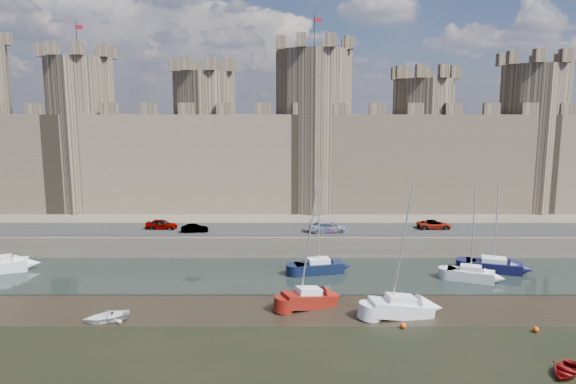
# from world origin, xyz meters

# --- Properties ---
(water_channel) EXTENTS (160.00, 12.00, 0.08)m
(water_channel) POSITION_xyz_m (0.00, 24.00, 0.04)
(water_channel) COLOR black
(water_channel) RESTS_ON ground
(quay) EXTENTS (160.00, 60.00, 2.50)m
(quay) POSITION_xyz_m (0.00, 60.00, 1.25)
(quay) COLOR #4C443A
(quay) RESTS_ON ground
(road) EXTENTS (160.00, 7.00, 0.10)m
(road) POSITION_xyz_m (0.00, 34.00, 2.55)
(road) COLOR black
(road) RESTS_ON quay
(castle) EXTENTS (108.50, 11.00, 29.00)m
(castle) POSITION_xyz_m (-0.64, 48.00, 11.67)
(castle) COLOR #42382B
(castle) RESTS_ON quay
(car_0) EXTENTS (3.93, 1.79, 1.31)m
(car_0) POSITION_xyz_m (-17.38, 34.12, 3.15)
(car_0) COLOR gray
(car_0) RESTS_ON quay
(car_1) EXTENTS (3.35, 1.56, 1.06)m
(car_1) POSITION_xyz_m (-12.99, 32.41, 3.03)
(car_1) COLOR gray
(car_1) RESTS_ON quay
(car_2) EXTENTS (4.74, 2.27, 1.33)m
(car_2) POSITION_xyz_m (3.07, 32.43, 3.17)
(car_2) COLOR gray
(car_2) RESTS_ON quay
(car_3) EXTENTS (4.20, 2.02, 1.15)m
(car_3) POSITION_xyz_m (16.36, 34.31, 3.08)
(car_3) COLOR gray
(car_3) RESTS_ON quay
(sailboat_1) EXTENTS (5.39, 3.06, 10.17)m
(sailboat_1) POSITION_xyz_m (1.48, 24.43, 0.80)
(sailboat_1) COLOR black
(sailboat_1) RESTS_ON ground
(sailboat_2) EXTENTS (4.87, 3.29, 9.79)m
(sailboat_2) POSITION_xyz_m (16.69, 22.05, 0.79)
(sailboat_2) COLOR silver
(sailboat_2) RESTS_ON ground
(sailboat_3) EXTENTS (5.93, 3.79, 9.70)m
(sailboat_3) POSITION_xyz_m (20.17, 24.99, 0.76)
(sailboat_3) COLOR black
(sailboat_3) RESTS_ON ground
(sailboat_4) EXTENTS (5.08, 3.61, 11.09)m
(sailboat_4) POSITION_xyz_m (0.08, 15.16, 0.80)
(sailboat_4) COLOR #66120B
(sailboat_4) RESTS_ON ground
(sailboat_5) EXTENTS (5.54, 2.90, 11.37)m
(sailboat_5) POSITION_xyz_m (7.67, 13.12, 0.80)
(sailboat_5) COLOR silver
(sailboat_5) RESTS_ON ground
(dinghy_4) EXTENTS (3.51, 3.59, 0.61)m
(dinghy_4) POSITION_xyz_m (16.40, 3.43, 0.30)
(dinghy_4) COLOR maroon
(dinghy_4) RESTS_ON ground
(dinghy_6) EXTENTS (4.13, 3.40, 0.75)m
(dinghy_6) POSITION_xyz_m (-16.59, 12.00, 0.37)
(dinghy_6) COLOR white
(dinghy_6) RESTS_ON ground
(buoy_1) EXTENTS (0.47, 0.47, 0.47)m
(buoy_1) POSITION_xyz_m (7.38, 10.68, 0.24)
(buoy_1) COLOR #E7440A
(buoy_1) RESTS_ON ground
(buoy_3) EXTENTS (0.47, 0.47, 0.47)m
(buoy_3) POSITION_xyz_m (17.54, 9.94, 0.24)
(buoy_3) COLOR #CD3909
(buoy_3) RESTS_ON ground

